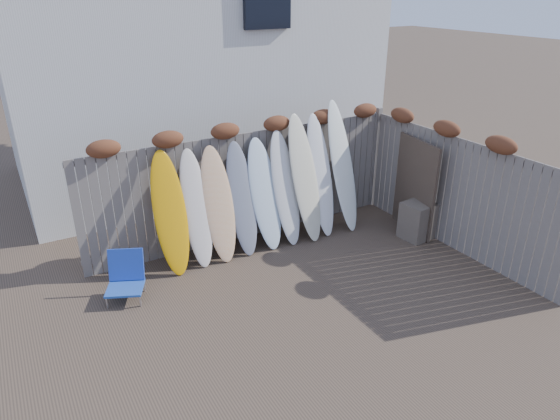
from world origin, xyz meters
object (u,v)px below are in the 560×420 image
beach_chair (126,276)px  surfboard_0 (170,214)px  lattice_panel (415,187)px  wooden_crate (419,220)px

beach_chair → surfboard_0: 1.20m
lattice_panel → surfboard_0: bearing=177.8°
beach_chair → surfboard_0: surfboard_0 is taller
beach_chair → surfboard_0: bearing=25.4°
wooden_crate → lattice_panel: size_ratio=0.39×
wooden_crate → beach_chair: bearing=171.4°
surfboard_0 → wooden_crate: bearing=-11.8°
beach_chair → lattice_panel: 5.39m
surfboard_0 → lattice_panel: bearing=-7.8°
beach_chair → wooden_crate: bearing=-8.6°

